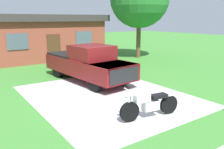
{
  "coord_description": "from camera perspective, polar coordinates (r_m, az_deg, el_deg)",
  "views": [
    {
      "loc": [
        -5.29,
        -8.0,
        3.2
      ],
      "look_at": [
        0.25,
        -0.02,
        0.9
      ],
      "focal_mm": 37.88,
      "sensor_mm": 36.0,
      "label": 1
    }
  ],
  "objects": [
    {
      "name": "pickup_truck",
      "position": [
        12.41,
        -6.04,
        2.81
      ],
      "size": [
        2.54,
        5.78,
        1.9
      ],
      "color": "black",
      "rests_on": "ground"
    },
    {
      "name": "driveway_pad",
      "position": [
        10.11,
        -1.24,
        -5.12
      ],
      "size": [
        5.97,
        7.38,
        0.01
      ],
      "primitive_type": "cube",
      "color": "#B5B5B5",
      "rests_on": "ground"
    },
    {
      "name": "motorcycle",
      "position": [
        7.91,
        9.08,
        -7.05
      ],
      "size": [
        2.2,
        0.74,
        1.09
      ],
      "color": "black",
      "rests_on": "ground"
    },
    {
      "name": "ground_plane",
      "position": [
        10.11,
        -1.24,
        -5.14
      ],
      "size": [
        80.0,
        80.0,
        0.0
      ],
      "primitive_type": "plane",
      "color": "#3E8131"
    },
    {
      "name": "neighbor_house",
      "position": [
        20.32,
        -16.55,
        8.8
      ],
      "size": [
        9.6,
        5.6,
        3.5
      ],
      "color": "brown",
      "rests_on": "ground"
    }
  ]
}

